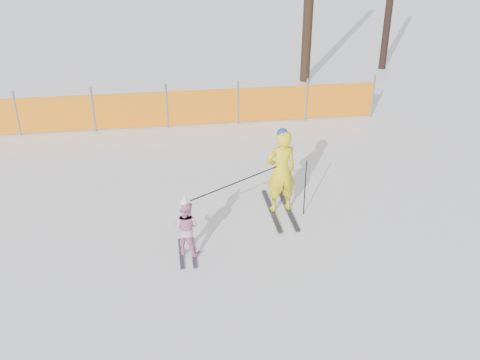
% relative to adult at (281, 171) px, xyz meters
% --- Properties ---
extents(ground, '(120.00, 120.00, 0.00)m').
position_rel_adult_xyz_m(ground, '(-0.89, -0.97, -0.89)').
color(ground, white).
rests_on(ground, ground).
extents(adult, '(0.68, 1.72, 1.80)m').
position_rel_adult_xyz_m(adult, '(0.00, 0.00, 0.00)').
color(adult, black).
rests_on(adult, ground).
extents(child, '(0.62, 0.94, 1.21)m').
position_rel_adult_xyz_m(child, '(-1.96, -1.26, -0.34)').
color(child, black).
rests_on(child, ground).
extents(ski_poles, '(2.32, 1.15, 1.18)m').
position_rel_adult_xyz_m(ski_poles, '(-0.46, -0.47, -0.02)').
color(ski_poles, black).
rests_on(ski_poles, ground).
extents(safety_fence, '(16.06, 0.06, 1.25)m').
position_rel_adult_xyz_m(safety_fence, '(-4.10, 5.09, -0.34)').
color(safety_fence, '#595960').
rests_on(safety_fence, ground).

